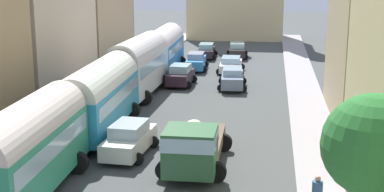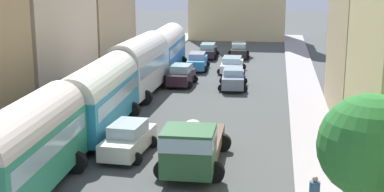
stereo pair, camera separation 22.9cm
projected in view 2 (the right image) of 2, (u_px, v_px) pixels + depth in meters
The scene contains 19 objects.
ground_plane at pixel (207, 90), 40.96m from camera, with size 154.00×154.00×0.00m, color #434645.
sidewalk_left at pixel (114, 86), 42.03m from camera, with size 2.50×70.00×0.14m, color gray.
sidewalk_right at pixel (305, 92), 39.86m from camera, with size 2.50×70.00×0.14m, color #979194.
building_left_2 at pixel (30, 4), 36.17m from camera, with size 6.09×10.81×13.27m.
building_left_3 at pixel (95, 18), 47.45m from camera, with size 4.40×11.01×9.46m.
building_right_2 at pixel (372, 34), 31.95m from camera, with size 4.62×10.64×10.27m.
parked_bus_0 at pixel (26, 144), 21.43m from camera, with size 3.39×8.53×3.92m.
parked_bus_1 at pixel (99, 94), 30.10m from camera, with size 3.53×9.41×3.92m.
parked_bus_2 at pixel (139, 63), 38.71m from camera, with size 3.44×8.71×4.21m.
parked_bus_3 at pixel (164, 48), 47.40m from camera, with size 3.38×9.17×3.94m.
cargo_truck_0 at pixel (192, 145), 24.28m from camera, with size 3.16×6.89×2.37m.
car_0 at pixel (233, 78), 41.32m from camera, with size 2.37×4.46×1.58m.
car_1 at pixel (232, 65), 47.57m from camera, with size 2.42×4.32×1.40m.
car_2 at pixel (239, 50), 55.42m from camera, with size 2.35×4.30×1.54m.
car_3 at pixel (128, 139), 26.57m from camera, with size 2.42×4.29×1.64m.
car_4 at pixel (181, 75), 42.32m from camera, with size 2.31×3.85×1.65m.
car_5 at pixel (197, 61), 48.82m from camera, with size 2.30×4.37×1.57m.
car_6 at pixel (208, 51), 55.29m from camera, with size 2.26×4.39×1.49m.
roadside_tree_0 at pixel (370, 147), 16.18m from camera, with size 3.16×3.16×5.37m.
Camera 2 is at (5.03, -12.67, 8.96)m, focal length 50.88 mm.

